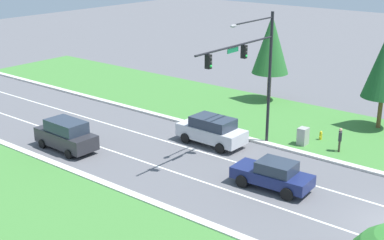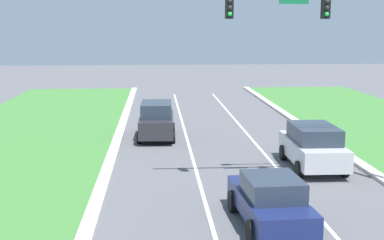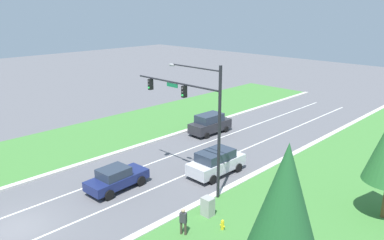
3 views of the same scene
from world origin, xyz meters
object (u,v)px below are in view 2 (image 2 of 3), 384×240
traffic_signal_mast (351,34)px  silver_suv (313,146)px  navy_sedan (270,200)px  charcoal_suv (157,120)px

traffic_signal_mast → silver_suv: 5.68m
silver_suv → navy_sedan: bearing=-115.4°
navy_sedan → charcoal_suv: (-3.49, 13.76, 0.18)m
traffic_signal_mast → silver_suv: traffic_signal_mast is taller
navy_sedan → silver_suv: bearing=60.5°
traffic_signal_mast → navy_sedan: bearing=-133.5°
navy_sedan → silver_suv: 7.60m
traffic_signal_mast → navy_sedan: 7.51m
traffic_signal_mast → navy_sedan: (-3.80, -4.01, -5.08)m
traffic_signal_mast → navy_sedan: size_ratio=1.95×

